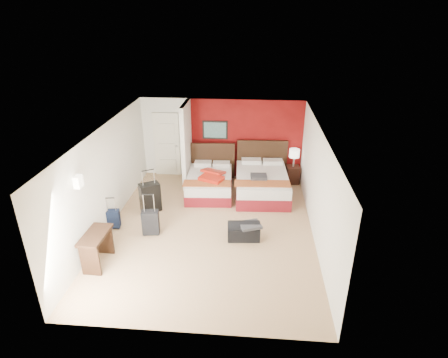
# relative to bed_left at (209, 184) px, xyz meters

# --- Properties ---
(ground) EXTENTS (6.50, 6.50, 0.00)m
(ground) POSITION_rel_bed_left_xyz_m (0.25, -1.97, -0.28)
(ground) COLOR tan
(ground) RESTS_ON ground
(room_walls) EXTENTS (5.02, 6.52, 2.50)m
(room_walls) POSITION_rel_bed_left_xyz_m (-1.16, -0.55, 0.98)
(room_walls) COLOR white
(room_walls) RESTS_ON ground
(red_accent_panel) EXTENTS (3.50, 0.04, 2.50)m
(red_accent_panel) POSITION_rel_bed_left_xyz_m (1.00, 1.26, 0.97)
(red_accent_panel) COLOR maroon
(red_accent_panel) RESTS_ON ground
(partition_wall) EXTENTS (0.12, 1.20, 2.50)m
(partition_wall) POSITION_rel_bed_left_xyz_m (-0.75, 0.64, 0.97)
(partition_wall) COLOR silver
(partition_wall) RESTS_ON ground
(entry_door) EXTENTS (0.82, 0.06, 2.05)m
(entry_door) POSITION_rel_bed_left_xyz_m (-1.50, 1.23, 0.75)
(entry_door) COLOR silver
(entry_door) RESTS_ON ground
(bed_left) EXTENTS (1.40, 1.92, 0.55)m
(bed_left) POSITION_rel_bed_left_xyz_m (0.00, 0.00, 0.00)
(bed_left) COLOR silver
(bed_left) RESTS_ON ground
(bed_right) EXTENTS (1.59, 2.19, 0.64)m
(bed_right) POSITION_rel_bed_left_xyz_m (1.52, 0.03, 0.04)
(bed_right) COLOR white
(bed_right) RESTS_ON ground
(red_suitcase_open) EXTENTS (0.94, 1.07, 0.11)m
(red_suitcase_open) POSITION_rel_bed_left_xyz_m (0.10, -0.10, 0.33)
(red_suitcase_open) COLOR red
(red_suitcase_open) RESTS_ON bed_left
(jacket_bundle) EXTENTS (0.47, 0.39, 0.11)m
(jacket_bundle) POSITION_rel_bed_left_xyz_m (1.42, -0.27, 0.41)
(jacket_bundle) COLOR #343438
(jacket_bundle) RESTS_ON bed_right
(nightstand) EXTENTS (0.43, 0.43, 0.55)m
(nightstand) POSITION_rel_bed_left_xyz_m (2.49, 0.92, -0.00)
(nightstand) COLOR black
(nightstand) RESTS_ON ground
(table_lamp) EXTENTS (0.35, 0.35, 0.55)m
(table_lamp) POSITION_rel_bed_left_xyz_m (2.49, 0.92, 0.55)
(table_lamp) COLOR silver
(table_lamp) RESTS_ON nightstand
(suitcase_black) EXTENTS (0.61, 0.55, 0.77)m
(suitcase_black) POSITION_rel_bed_left_xyz_m (-1.43, -1.22, 0.11)
(suitcase_black) COLOR black
(suitcase_black) RESTS_ON ground
(suitcase_charcoal) EXTENTS (0.43, 0.30, 0.59)m
(suitcase_charcoal) POSITION_rel_bed_left_xyz_m (-1.14, -2.31, 0.02)
(suitcase_charcoal) COLOR black
(suitcase_charcoal) RESTS_ON ground
(suitcase_navy) EXTENTS (0.36, 0.25, 0.46)m
(suitcase_navy) POSITION_rel_bed_left_xyz_m (-2.14, -2.12, -0.05)
(suitcase_navy) COLOR #101A31
(suitcase_navy) RESTS_ON ground
(duffel_bag) EXTENTS (0.78, 0.46, 0.38)m
(duffel_bag) POSITION_rel_bed_left_xyz_m (1.09, -2.33, -0.09)
(duffel_bag) COLOR black
(duffel_bag) RESTS_ON ground
(jacket_draped) EXTENTS (0.58, 0.54, 0.06)m
(jacket_draped) POSITION_rel_bed_left_xyz_m (1.24, -2.38, 0.13)
(jacket_draped) COLOR #37373C
(jacket_draped) RESTS_ON duffel_bag
(desk) EXTENTS (0.47, 0.90, 0.74)m
(desk) POSITION_rel_bed_left_xyz_m (-1.95, -3.52, 0.09)
(desk) COLOR black
(desk) RESTS_ON ground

